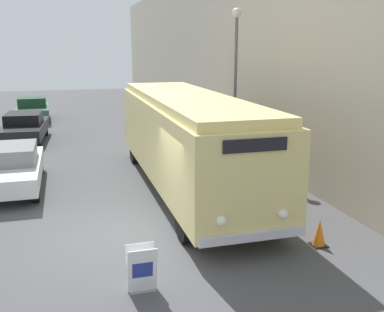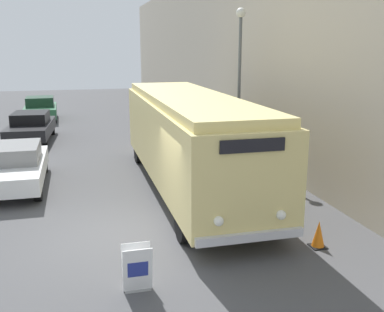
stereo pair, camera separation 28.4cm
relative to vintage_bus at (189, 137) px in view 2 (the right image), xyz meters
name	(u,v)px [view 2 (the right image)]	position (x,y,z in m)	size (l,w,h in m)	color
ground_plane	(123,235)	(-2.54, -3.20, -1.77)	(80.00, 80.00, 0.00)	#4C4C4F
building_wall_right	(233,52)	(3.85, 6.80, 2.58)	(0.30, 60.00, 8.70)	#B2A893
vintage_bus	(189,137)	(0.00, 0.00, 0.00)	(2.60, 10.81, 3.11)	black
sign_board	(137,269)	(-2.52, -5.90, -1.32)	(0.57, 0.35, 0.93)	gray
streetlamp	(240,65)	(2.62, 2.58, 2.16)	(0.36, 0.36, 5.99)	#595E60
parked_car_near	(16,166)	(-5.56, 1.66, -1.03)	(1.83, 4.61, 1.43)	black
parked_car_mid	(31,126)	(-5.73, 9.44, -1.02)	(2.20, 4.65, 1.43)	black
parked_car_far	(40,109)	(-5.72, 16.09, -1.02)	(2.06, 4.15, 1.49)	black
traffic_cone	(319,234)	(1.86, -5.04, -1.45)	(0.36, 0.36, 0.65)	black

